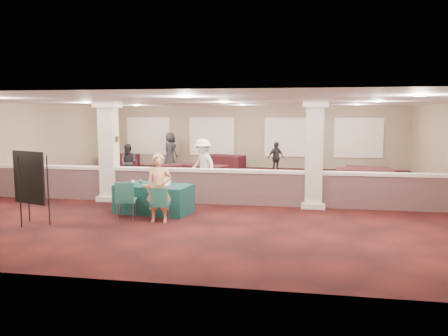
% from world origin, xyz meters
% --- Properties ---
extents(ground, '(16.00, 16.00, 0.00)m').
position_xyz_m(ground, '(0.00, 0.00, 0.00)').
color(ground, '#431310').
rests_on(ground, ground).
extents(wall_back, '(16.00, 0.04, 3.20)m').
position_xyz_m(wall_back, '(0.00, 8.00, 1.60)').
color(wall_back, '#83705B').
rests_on(wall_back, ground).
extents(wall_front, '(16.00, 0.04, 3.20)m').
position_xyz_m(wall_front, '(0.00, -8.00, 1.60)').
color(wall_front, '#83705B').
rests_on(wall_front, ground).
extents(wall_left, '(0.04, 16.00, 3.20)m').
position_xyz_m(wall_left, '(-8.00, 0.00, 1.60)').
color(wall_left, '#83705B').
rests_on(wall_left, ground).
extents(ceiling, '(16.00, 16.00, 0.02)m').
position_xyz_m(ceiling, '(0.00, 0.00, 3.20)').
color(ceiling, silver).
rests_on(ceiling, wall_back).
extents(partition_wall, '(15.60, 0.28, 1.10)m').
position_xyz_m(partition_wall, '(0.00, -1.50, 0.57)').
color(partition_wall, brown).
rests_on(partition_wall, ground).
extents(column_left, '(0.72, 0.72, 3.20)m').
position_xyz_m(column_left, '(-3.50, -1.50, 1.64)').
color(column_left, silver).
rests_on(column_left, ground).
extents(column_right, '(0.72, 0.72, 3.20)m').
position_xyz_m(column_right, '(3.00, -1.50, 1.64)').
color(column_right, silver).
rests_on(column_right, ground).
extents(sconce_left, '(0.12, 0.12, 0.18)m').
position_xyz_m(sconce_left, '(-3.78, -1.50, 2.00)').
color(sconce_left, brown).
rests_on(sconce_left, column_left).
extents(sconce_right, '(0.12, 0.12, 0.18)m').
position_xyz_m(sconce_right, '(-3.22, -1.50, 2.00)').
color(sconce_right, brown).
rests_on(sconce_right, column_left).
extents(near_table, '(2.23, 1.36, 0.80)m').
position_xyz_m(near_table, '(-1.50, -3.00, 0.40)').
color(near_table, '#0D3230').
rests_on(near_table, ground).
extents(conf_chair_main, '(0.53, 0.53, 0.92)m').
position_xyz_m(conf_chair_main, '(-0.99, -4.03, 0.54)').
color(conf_chair_main, '#216158').
rests_on(conf_chair_main, ground).
extents(conf_chair_side, '(0.61, 0.61, 1.02)m').
position_xyz_m(conf_chair_side, '(-1.98, -3.91, 0.60)').
color(conf_chair_side, '#216158').
rests_on(conf_chair_side, ground).
extents(easel_board, '(1.06, 0.66, 1.89)m').
position_xyz_m(easel_board, '(-4.12, -4.86, 1.20)').
color(easel_board, black).
rests_on(easel_board, ground).
extents(woman, '(0.70, 0.51, 1.80)m').
position_xyz_m(woman, '(-1.00, -4.04, 0.90)').
color(woman, '#E58563').
rests_on(woman, ground).
extents(far_table_front_left, '(1.84, 1.33, 0.67)m').
position_xyz_m(far_table_front_left, '(-2.50, 3.00, 0.34)').
color(far_table_front_left, black).
rests_on(far_table_front_left, ground).
extents(far_table_front_center, '(1.94, 1.45, 0.71)m').
position_xyz_m(far_table_front_center, '(-1.23, 2.72, 0.35)').
color(far_table_front_center, black).
rests_on(far_table_front_center, ground).
extents(far_table_front_right, '(2.05, 1.11, 0.81)m').
position_xyz_m(far_table_front_right, '(4.95, 1.65, 0.40)').
color(far_table_front_right, black).
rests_on(far_table_front_right, ground).
extents(far_table_back_left, '(1.89, 1.15, 0.72)m').
position_xyz_m(far_table_back_left, '(-6.50, 6.50, 0.36)').
color(far_table_back_left, black).
rests_on(far_table_back_left, ground).
extents(far_table_back_center, '(2.07, 1.46, 0.76)m').
position_xyz_m(far_table_back_center, '(-1.03, 6.50, 0.38)').
color(far_table_back_center, black).
rests_on(far_table_back_center, ground).
extents(far_table_back_right, '(1.77, 1.11, 0.67)m').
position_xyz_m(far_table_back_right, '(5.28, 3.46, 0.34)').
color(far_table_back_right, black).
rests_on(far_table_back_right, ground).
extents(attendee_a, '(0.76, 0.43, 1.56)m').
position_xyz_m(attendee_a, '(-4.40, 2.37, 0.78)').
color(attendee_a, black).
rests_on(attendee_a, ground).
extents(attendee_b, '(1.29, 1.18, 1.89)m').
position_xyz_m(attendee_b, '(-0.94, 0.98, 0.94)').
color(attendee_b, silver).
rests_on(attendee_b, ground).
extents(attendee_c, '(0.94, 0.88, 1.49)m').
position_xyz_m(attendee_c, '(1.50, 5.88, 0.75)').
color(attendee_c, black).
rests_on(attendee_c, ground).
extents(attendee_d, '(1.01, 0.96, 1.84)m').
position_xyz_m(attendee_d, '(-4.00, 7.00, 0.92)').
color(attendee_d, black).
rests_on(attendee_d, ground).
extents(laptop_base, '(0.40, 0.31, 0.02)m').
position_xyz_m(laptop_base, '(-1.18, -3.11, 0.81)').
color(laptop_base, silver).
rests_on(laptop_base, near_table).
extents(laptop_screen, '(0.36, 0.07, 0.24)m').
position_xyz_m(laptop_screen, '(-1.16, -2.98, 0.95)').
color(laptop_screen, silver).
rests_on(laptop_screen, near_table).
extents(screen_glow, '(0.33, 0.06, 0.21)m').
position_xyz_m(screen_glow, '(-1.16, -2.99, 0.93)').
color(screen_glow, '#B1BED5').
rests_on(screen_glow, near_table).
extents(knitting, '(0.49, 0.39, 0.03)m').
position_xyz_m(knitting, '(-1.49, -3.28, 0.82)').
color(knitting, orange).
rests_on(knitting, near_table).
extents(yarn_cream, '(0.12, 0.12, 0.12)m').
position_xyz_m(yarn_cream, '(-2.12, -3.02, 0.87)').
color(yarn_cream, '#F1DFC7').
rests_on(yarn_cream, near_table).
extents(yarn_red, '(0.11, 0.11, 0.11)m').
position_xyz_m(yarn_red, '(-2.25, -2.83, 0.86)').
color(yarn_red, maroon).
rests_on(yarn_red, near_table).
extents(yarn_grey, '(0.11, 0.11, 0.11)m').
position_xyz_m(yarn_grey, '(-1.97, -2.79, 0.86)').
color(yarn_grey, '#4C4C51').
rests_on(yarn_grey, near_table).
extents(scissors, '(0.14, 0.05, 0.01)m').
position_xyz_m(scissors, '(-0.84, -3.42, 0.81)').
color(scissors, red).
rests_on(scissors, near_table).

